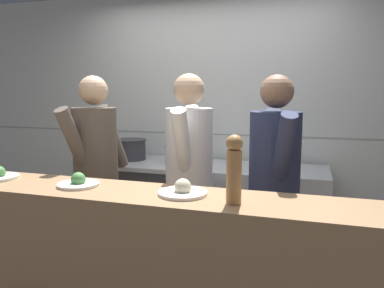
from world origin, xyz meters
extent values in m
cube|color=silver|center=(0.00, 1.50, 1.30)|extent=(8.00, 0.06, 2.60)
cube|color=gray|center=(0.00, 1.47, 1.15)|extent=(8.00, 0.00, 0.01)
cube|color=#38383D|center=(-0.56, 1.10, 0.43)|extent=(1.07, 0.70, 0.86)
cube|color=#B7BABF|center=(-0.56, 1.10, 0.88)|extent=(1.09, 0.71, 0.04)
cube|color=#B7BABF|center=(-0.56, 0.77, 0.50)|extent=(0.96, 0.03, 0.10)
cube|color=#B7BABF|center=(0.58, 1.10, 0.45)|extent=(1.11, 0.65, 0.90)
cube|color=black|center=(0.58, 0.80, 0.05)|extent=(1.09, 0.04, 0.10)
cube|color=#93704C|center=(0.02, -0.35, 0.51)|extent=(2.81, 0.45, 1.02)
cylinder|color=#2D2D33|center=(-0.76, 1.12, 1.01)|extent=(0.29, 0.29, 0.21)
cylinder|color=#2D2D33|center=(-0.76, 1.12, 1.10)|extent=(0.31, 0.31, 0.01)
cylinder|color=#B7BABF|center=(-0.25, 1.07, 0.99)|extent=(0.24, 0.24, 0.17)
cylinder|color=#B7BABF|center=(-0.25, 1.07, 1.07)|extent=(0.25, 0.25, 0.01)
cylinder|color=white|center=(-0.39, -0.34, 1.03)|extent=(0.25, 0.25, 0.02)
sphere|color=#4C8C47|center=(-0.39, -0.34, 1.06)|extent=(0.09, 0.09, 0.09)
cylinder|color=white|center=(0.27, -0.33, 1.03)|extent=(0.27, 0.27, 0.02)
sphere|color=beige|center=(0.27, -0.33, 1.06)|extent=(0.10, 0.10, 0.10)
cylinder|color=#AD7A47|center=(0.58, -0.41, 1.16)|extent=(0.08, 0.08, 0.28)
sphere|color=#AD7A47|center=(0.58, -0.41, 1.33)|extent=(0.09, 0.09, 0.09)
cube|color=black|center=(-0.68, 0.33, 0.40)|extent=(0.33, 0.25, 0.80)
cylinder|color=brown|center=(-0.68, 0.33, 1.13)|extent=(0.42, 0.42, 0.66)
sphere|color=#D8AD84|center=(-0.68, 0.33, 1.59)|extent=(0.23, 0.23, 0.23)
cylinder|color=brown|center=(-0.64, 0.53, 1.21)|extent=(0.17, 0.35, 0.55)
cylinder|color=brown|center=(-0.73, 0.13, 1.21)|extent=(0.17, 0.35, 0.55)
cube|color=black|center=(0.09, 0.36, 0.40)|extent=(0.31, 0.22, 0.80)
cylinder|color=white|center=(0.09, 0.36, 1.13)|extent=(0.38, 0.38, 0.66)
sphere|color=#D8AD84|center=(0.09, 0.36, 1.60)|extent=(0.23, 0.23, 0.23)
cylinder|color=white|center=(0.07, 0.56, 1.21)|extent=(0.13, 0.34, 0.55)
cylinder|color=white|center=(0.11, 0.15, 1.21)|extent=(0.13, 0.34, 0.55)
cube|color=black|center=(0.72, 0.32, 0.40)|extent=(0.34, 0.27, 0.79)
cylinder|color=#262D4C|center=(0.72, 0.32, 1.12)|extent=(0.44, 0.44, 0.66)
sphere|color=#8C664C|center=(0.72, 0.32, 1.59)|extent=(0.22, 0.22, 0.22)
cylinder|color=#262D4C|center=(0.65, 0.51, 1.20)|extent=(0.20, 0.35, 0.55)
cylinder|color=#262D4C|center=(0.78, 0.13, 1.20)|extent=(0.20, 0.35, 0.55)
camera|label=1|loc=(0.92, -2.24, 1.59)|focal=35.00mm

